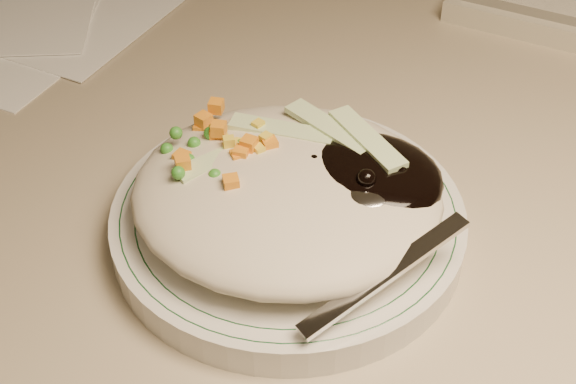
# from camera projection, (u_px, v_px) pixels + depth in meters

# --- Properties ---
(desk) EXTENTS (1.40, 0.70, 0.74)m
(desk) POSITION_uv_depth(u_px,v_px,m) (375.00, 269.00, 0.77)
(desk) COLOR gray
(desk) RESTS_ON ground
(plate) EXTENTS (0.23, 0.23, 0.02)m
(plate) POSITION_uv_depth(u_px,v_px,m) (288.00, 222.00, 0.52)
(plate) COLOR silver
(plate) RESTS_ON desk
(plate_rim) EXTENTS (0.21, 0.21, 0.00)m
(plate_rim) POSITION_uv_depth(u_px,v_px,m) (288.00, 211.00, 0.51)
(plate_rim) COLOR #144723
(plate_rim) RESTS_ON plate
(meal) EXTENTS (0.21, 0.19, 0.05)m
(meal) POSITION_uv_depth(u_px,v_px,m) (295.00, 187.00, 0.49)
(meal) COLOR #C0B59B
(meal) RESTS_ON plate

